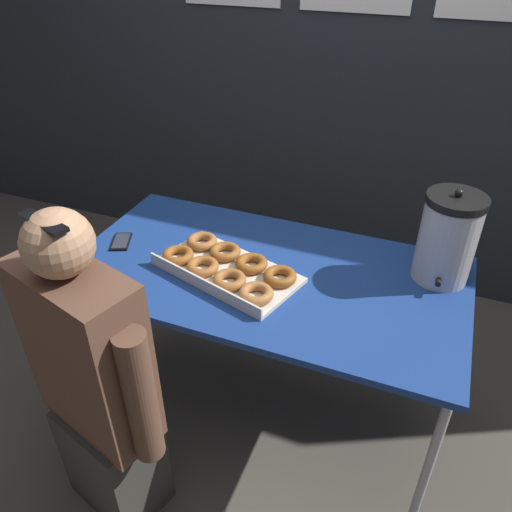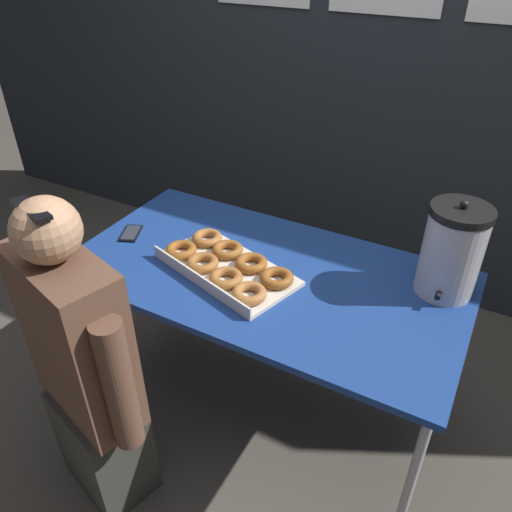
# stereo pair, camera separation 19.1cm
# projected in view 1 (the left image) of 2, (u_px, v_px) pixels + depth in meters

# --- Properties ---
(ground_plane) EXTENTS (12.00, 12.00, 0.00)m
(ground_plane) POSITION_uv_depth(u_px,v_px,m) (264.00, 398.00, 2.35)
(ground_plane) COLOR #4C473F
(back_wall) EXTENTS (6.00, 0.11, 2.78)m
(back_wall) POSITION_uv_depth(u_px,v_px,m) (353.00, 33.00, 2.51)
(back_wall) COLOR #23282D
(back_wall) RESTS_ON ground
(folding_table) EXTENTS (1.52, 0.80, 0.74)m
(folding_table) POSITION_uv_depth(u_px,v_px,m) (265.00, 280.00, 1.96)
(folding_table) COLOR navy
(folding_table) RESTS_ON ground
(donut_box) EXTENTS (0.61, 0.43, 0.05)m
(donut_box) POSITION_uv_depth(u_px,v_px,m) (227.00, 268.00, 1.91)
(donut_box) COLOR beige
(donut_box) RESTS_ON folding_table
(coffee_urn) EXTENTS (0.21, 0.24, 0.37)m
(coffee_urn) POSITION_uv_depth(u_px,v_px,m) (448.00, 238.00, 1.81)
(coffee_urn) COLOR #B7B7BC
(coffee_urn) RESTS_ON folding_table
(cell_phone) EXTENTS (0.12, 0.15, 0.01)m
(cell_phone) POSITION_uv_depth(u_px,v_px,m) (121.00, 242.00, 2.10)
(cell_phone) COLOR black
(cell_phone) RESTS_ON folding_table
(person_seated) EXTENTS (0.56, 0.32, 1.26)m
(person_seated) POSITION_uv_depth(u_px,v_px,m) (97.00, 389.00, 1.63)
(person_seated) COLOR #33332D
(person_seated) RESTS_ON ground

